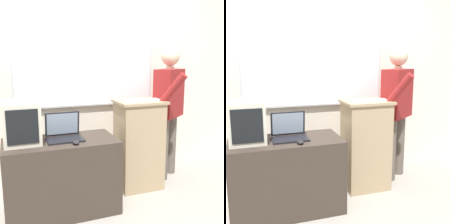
# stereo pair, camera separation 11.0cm
# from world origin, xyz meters

# --- Properties ---
(ground_plane) EXTENTS (30.00, 30.00, 0.00)m
(ground_plane) POSITION_xyz_m (0.00, 0.00, 0.00)
(ground_plane) COLOR gray
(back_wall) EXTENTS (6.40, 0.17, 2.94)m
(back_wall) POSITION_xyz_m (-0.00, 1.13, 1.47)
(back_wall) COLOR beige
(back_wall) RESTS_ON ground_plane
(lectern_podium) EXTENTS (0.53, 0.41, 1.03)m
(lectern_podium) POSITION_xyz_m (0.42, 0.46, 0.52)
(lectern_podium) COLOR tan
(lectern_podium) RESTS_ON ground_plane
(side_desk) EXTENTS (1.06, 0.54, 0.73)m
(side_desk) POSITION_xyz_m (-0.52, 0.23, 0.36)
(side_desk) COLOR #382D26
(side_desk) RESTS_ON ground_plane
(person_presenter) EXTENTS (0.60, 0.72, 1.63)m
(person_presenter) POSITION_xyz_m (0.89, 0.61, 0.95)
(person_presenter) COLOR brown
(person_presenter) RESTS_ON ground_plane
(laptop) EXTENTS (0.34, 0.26, 0.25)m
(laptop) POSITION_xyz_m (-0.48, 0.27, 0.80)
(laptop) COLOR black
(laptop) RESTS_ON side_desk
(wireless_keyboard) EXTENTS (0.42, 0.11, 0.02)m
(wireless_keyboard) POSITION_xyz_m (0.41, 0.41, 1.04)
(wireless_keyboard) COLOR silver
(wireless_keyboard) RESTS_ON lectern_podium
(computer_mouse_by_laptop) EXTENTS (0.06, 0.10, 0.03)m
(computer_mouse_by_laptop) POSITION_xyz_m (-0.41, 0.07, 0.75)
(computer_mouse_by_laptop) COLOR black
(computer_mouse_by_laptop) RESTS_ON side_desk
(crt_monitor) EXTENTS (0.32, 0.40, 0.39)m
(crt_monitor) POSITION_xyz_m (-0.86, 0.29, 0.92)
(crt_monitor) COLOR beige
(crt_monitor) RESTS_ON side_desk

